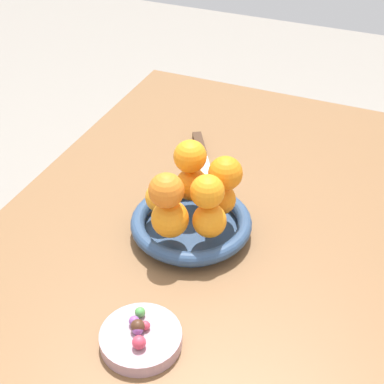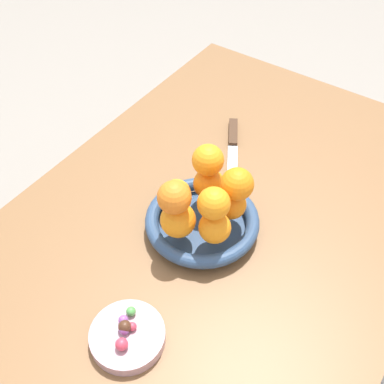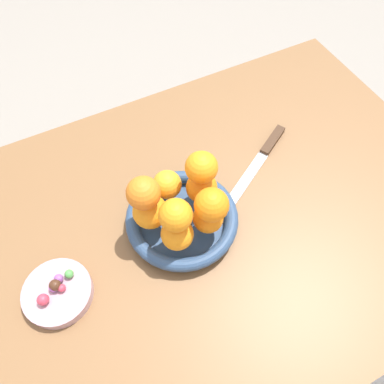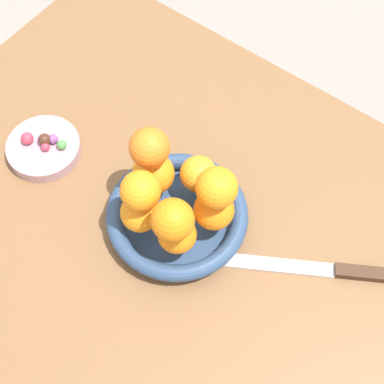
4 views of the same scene
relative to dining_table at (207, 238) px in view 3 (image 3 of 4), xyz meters
name	(u,v)px [view 3 (image 3 of 4)]	position (x,y,z in m)	size (l,w,h in m)	color
ground_plane	(201,314)	(0.00, 0.00, -0.65)	(6.00, 6.00, 0.00)	gray
dining_table	(207,238)	(0.00, 0.00, 0.00)	(1.10, 0.76, 0.74)	brown
fruit_bowl	(182,219)	(0.05, -0.01, 0.11)	(0.22, 0.22, 0.04)	navy
candy_dish	(58,293)	(0.31, 0.02, 0.10)	(0.12, 0.12, 0.02)	#B28C99
orange_0	(150,212)	(0.11, -0.03, 0.16)	(0.07, 0.07, 0.07)	orange
orange_1	(177,234)	(0.08, 0.03, 0.16)	(0.06, 0.06, 0.06)	orange
orange_2	(208,218)	(0.02, 0.03, 0.16)	(0.06, 0.06, 0.06)	orange
orange_3	(203,187)	(0.00, -0.03, 0.16)	(0.06, 0.06, 0.06)	orange
orange_4	(167,185)	(0.06, -0.07, 0.16)	(0.06, 0.06, 0.06)	orange
orange_5	(176,215)	(0.08, 0.03, 0.22)	(0.06, 0.06, 0.06)	orange
orange_6	(200,168)	(0.00, -0.04, 0.22)	(0.06, 0.06, 0.06)	orange
orange_7	(212,205)	(0.02, 0.04, 0.22)	(0.06, 0.06, 0.06)	orange
orange_8	(143,193)	(0.11, -0.03, 0.22)	(0.06, 0.06, 0.06)	orange
candy_ball_0	(55,285)	(0.31, 0.01, 0.12)	(0.02, 0.02, 0.02)	#472819
candy_ball_1	(59,279)	(0.30, 0.00, 0.12)	(0.02, 0.02, 0.02)	#8C4C99
candy_ball_2	(43,300)	(0.34, 0.03, 0.12)	(0.02, 0.02, 0.02)	#C6384C
candy_ball_3	(54,287)	(0.31, 0.01, 0.12)	(0.02, 0.02, 0.02)	#8C4C99
candy_ball_4	(70,276)	(0.28, 0.00, 0.12)	(0.02, 0.02, 0.02)	#4C9947
candy_ball_5	(62,288)	(0.30, 0.02, 0.12)	(0.01, 0.01, 0.01)	#C6384C
knife	(260,159)	(-0.17, -0.08, 0.09)	(0.23, 0.15, 0.01)	#3F2819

